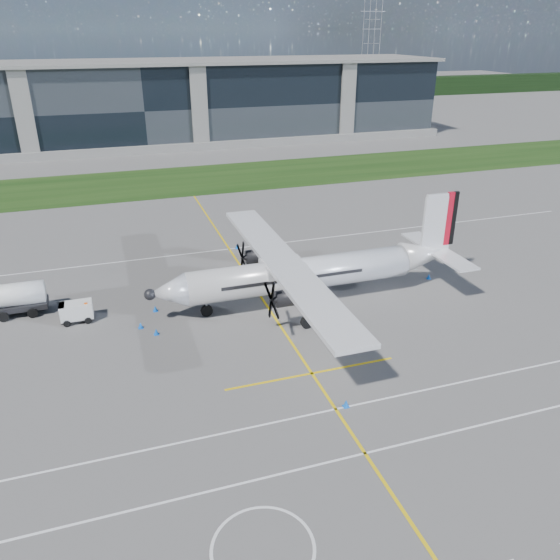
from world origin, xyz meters
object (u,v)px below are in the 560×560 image
(safety_cone_tail, at_px, (429,276))
(baggage_tug, at_px, (77,312))
(turboprop_aircraft, at_px, (312,255))
(safety_cone_nose_port, at_px, (156,332))
(safety_cone_portwing, at_px, (346,403))
(ground_crew_person, at_px, (87,310))
(pylon_east, at_px, (371,48))
(safety_cone_nose_stbd, at_px, (155,308))
(safety_cone_stbdwing, at_px, (237,246))
(safety_cone_fwd, at_px, (140,325))

(safety_cone_tail, bearing_deg, baggage_tug, 176.88)
(turboprop_aircraft, distance_m, safety_cone_nose_port, 13.86)
(turboprop_aircraft, distance_m, safety_cone_tail, 12.63)
(safety_cone_portwing, bearing_deg, ground_crew_person, 132.48)
(turboprop_aircraft, xyz_separation_m, safety_cone_nose_port, (-13.19, -1.69, -3.94))
(pylon_east, xyz_separation_m, safety_cone_nose_port, (-91.33, -147.51, -14.75))
(turboprop_aircraft, height_order, safety_cone_nose_stbd, turboprop_aircraft)
(safety_cone_nose_port, height_order, safety_cone_portwing, same)
(turboprop_aircraft, xyz_separation_m, ground_crew_person, (-18.02, 2.08, -3.22))
(safety_cone_portwing, distance_m, safety_cone_stbdwing, 27.83)
(safety_cone_nose_stbd, bearing_deg, safety_cone_tail, -3.28)
(safety_cone_nose_port, bearing_deg, safety_cone_stbdwing, 56.58)
(ground_crew_person, bearing_deg, baggage_tug, 60.33)
(pylon_east, xyz_separation_m, safety_cone_portwing, (-81.31, -159.96, -14.75))
(pylon_east, xyz_separation_m, safety_cone_nose_stbd, (-90.97, -143.68, -14.75))
(safety_cone_fwd, distance_m, safety_cone_nose_stbd, 2.84)
(baggage_tug, relative_size, safety_cone_portwing, 5.26)
(baggage_tug, height_order, safety_cone_nose_port, baggage_tug)
(safety_cone_portwing, bearing_deg, safety_cone_tail, 44.47)
(safety_cone_nose_port, bearing_deg, pylon_east, 58.24)
(safety_cone_fwd, xyz_separation_m, safety_cone_nose_stbd, (1.40, 2.47, 0.00))
(pylon_east, xyz_separation_m, safety_cone_fwd, (-92.37, -146.15, -14.75))
(safety_cone_nose_stbd, height_order, safety_cone_stbdwing, same)
(safety_cone_portwing, bearing_deg, turboprop_aircraft, 77.39)
(baggage_tug, bearing_deg, safety_cone_portwing, -46.52)
(ground_crew_person, distance_m, safety_cone_tail, 30.03)
(baggage_tug, bearing_deg, safety_cone_nose_port, -35.85)
(ground_crew_person, distance_m, safety_cone_portwing, 22.00)
(turboprop_aircraft, relative_size, safety_cone_nose_stbd, 55.82)
(safety_cone_tail, relative_size, safety_cone_fwd, 1.00)
(ground_crew_person, xyz_separation_m, safety_cone_tail, (29.99, -1.36, -0.71))
(baggage_tug, bearing_deg, pylon_east, 55.93)
(safety_cone_nose_port, height_order, safety_cone_stbdwing, same)
(safety_cone_nose_port, bearing_deg, baggage_tug, 144.15)
(pylon_east, height_order, ground_crew_person, pylon_east)
(safety_cone_portwing, distance_m, safety_cone_nose_stbd, 18.93)
(safety_cone_fwd, distance_m, safety_cone_portwing, 17.70)
(baggage_tug, height_order, safety_cone_fwd, baggage_tug)
(baggage_tug, bearing_deg, turboprop_aircraft, -7.26)
(ground_crew_person, distance_m, safety_cone_fwd, 4.54)
(safety_cone_nose_port, bearing_deg, safety_cone_nose_stbd, 84.61)
(pylon_east, distance_m, safety_cone_nose_port, 174.12)
(turboprop_aircraft, xyz_separation_m, safety_cone_nose_stbd, (-12.82, 2.14, -3.94))
(pylon_east, height_order, safety_cone_stbdwing, pylon_east)
(safety_cone_tail, distance_m, safety_cone_nose_stbd, 24.84)
(safety_cone_tail, distance_m, safety_cone_portwing, 21.21)
(baggage_tug, distance_m, safety_cone_portwing, 22.80)
(turboprop_aircraft, xyz_separation_m, baggage_tug, (-18.85, 2.40, -3.40))
(safety_cone_fwd, distance_m, safety_cone_stbdwing, 17.94)
(safety_cone_fwd, bearing_deg, safety_cone_nose_port, -52.53)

